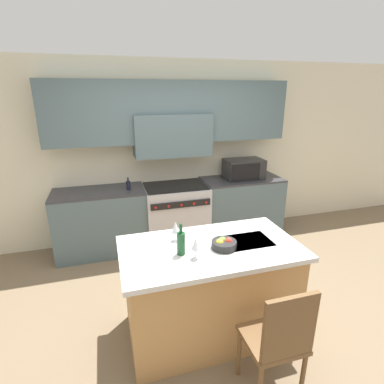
{
  "coord_description": "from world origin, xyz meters",
  "views": [
    {
      "loc": [
        -0.96,
        -2.49,
        2.25
      ],
      "look_at": [
        -0.06,
        0.55,
        1.18
      ],
      "focal_mm": 28.0,
      "sensor_mm": 36.0,
      "label": 1
    }
  ],
  "objects_px": {
    "microwave": "(244,169)",
    "island_chair": "(279,338)",
    "oil_bottle_on_counter": "(128,185)",
    "wine_glass_far": "(176,228)",
    "wine_bottle": "(181,243)",
    "wine_glass_near": "(196,244)",
    "range_stove": "(176,214)",
    "fruit_bowl": "(224,244)"
  },
  "relations": [
    {
      "from": "microwave",
      "to": "wine_glass_far",
      "type": "bearing_deg",
      "value": -131.46
    },
    {
      "from": "microwave",
      "to": "oil_bottle_on_counter",
      "type": "relative_size",
      "value": 3.47
    },
    {
      "from": "wine_glass_near",
      "to": "oil_bottle_on_counter",
      "type": "distance_m",
      "value": 2.04
    },
    {
      "from": "fruit_bowl",
      "to": "oil_bottle_on_counter",
      "type": "relative_size",
      "value": 1.29
    },
    {
      "from": "wine_bottle",
      "to": "wine_glass_near",
      "type": "distance_m",
      "value": 0.14
    },
    {
      "from": "island_chair",
      "to": "wine_glass_near",
      "type": "bearing_deg",
      "value": 124.9
    },
    {
      "from": "wine_glass_near",
      "to": "oil_bottle_on_counter",
      "type": "xyz_separation_m",
      "value": [
        -0.37,
        2.01,
        -0.06
      ]
    },
    {
      "from": "range_stove",
      "to": "wine_glass_near",
      "type": "distance_m",
      "value": 2.15
    },
    {
      "from": "range_stove",
      "to": "island_chair",
      "type": "bearing_deg",
      "value": -87.36
    },
    {
      "from": "oil_bottle_on_counter",
      "to": "fruit_bowl",
      "type": "bearing_deg",
      "value": -70.91
    },
    {
      "from": "microwave",
      "to": "oil_bottle_on_counter",
      "type": "xyz_separation_m",
      "value": [
        -1.79,
        -0.05,
        -0.09
      ]
    },
    {
      "from": "range_stove",
      "to": "fruit_bowl",
      "type": "distance_m",
      "value": 2.01
    },
    {
      "from": "fruit_bowl",
      "to": "microwave",
      "type": "bearing_deg",
      "value": 60.02
    },
    {
      "from": "range_stove",
      "to": "wine_glass_near",
      "type": "bearing_deg",
      "value": -98.75
    },
    {
      "from": "wine_glass_far",
      "to": "microwave",
      "type": "bearing_deg",
      "value": 48.54
    },
    {
      "from": "wine_glass_far",
      "to": "wine_glass_near",
      "type": "bearing_deg",
      "value": -76.52
    },
    {
      "from": "microwave",
      "to": "island_chair",
      "type": "xyz_separation_m",
      "value": [
        -0.99,
        -2.69,
        -0.53
      ]
    },
    {
      "from": "microwave",
      "to": "wine_glass_far",
      "type": "xyz_separation_m",
      "value": [
        -1.51,
        -1.71,
        -0.03
      ]
    },
    {
      "from": "wine_glass_far",
      "to": "range_stove",
      "type": "bearing_deg",
      "value": 76.72
    },
    {
      "from": "wine_bottle",
      "to": "oil_bottle_on_counter",
      "type": "relative_size",
      "value": 1.63
    },
    {
      "from": "microwave",
      "to": "island_chair",
      "type": "relative_size",
      "value": 0.6
    },
    {
      "from": "wine_bottle",
      "to": "fruit_bowl",
      "type": "bearing_deg",
      "value": -0.65
    },
    {
      "from": "island_chair",
      "to": "wine_glass_far",
      "type": "height_order",
      "value": "wine_glass_far"
    },
    {
      "from": "microwave",
      "to": "wine_glass_far",
      "type": "distance_m",
      "value": 2.28
    },
    {
      "from": "range_stove",
      "to": "fruit_bowl",
      "type": "bearing_deg",
      "value": -90.65
    },
    {
      "from": "wine_glass_near",
      "to": "fruit_bowl",
      "type": "relative_size",
      "value": 0.87
    },
    {
      "from": "wine_bottle",
      "to": "island_chair",
      "type": "bearing_deg",
      "value": -53.7
    },
    {
      "from": "oil_bottle_on_counter",
      "to": "wine_glass_far",
      "type": "bearing_deg",
      "value": -80.25
    },
    {
      "from": "wine_bottle",
      "to": "wine_glass_near",
      "type": "relative_size",
      "value": 1.46
    },
    {
      "from": "microwave",
      "to": "fruit_bowl",
      "type": "bearing_deg",
      "value": -119.98
    },
    {
      "from": "microwave",
      "to": "island_chair",
      "type": "bearing_deg",
      "value": -110.18
    },
    {
      "from": "wine_glass_far",
      "to": "oil_bottle_on_counter",
      "type": "distance_m",
      "value": 1.68
    },
    {
      "from": "wine_glass_near",
      "to": "range_stove",
      "type": "bearing_deg",
      "value": 81.25
    },
    {
      "from": "wine_bottle",
      "to": "wine_glass_far",
      "type": "bearing_deg",
      "value": 86.93
    },
    {
      "from": "range_stove",
      "to": "microwave",
      "type": "relative_size",
      "value": 1.56
    },
    {
      "from": "island_chair",
      "to": "oil_bottle_on_counter",
      "type": "bearing_deg",
      "value": 107.02
    },
    {
      "from": "microwave",
      "to": "fruit_bowl",
      "type": "distance_m",
      "value": 2.27
    },
    {
      "from": "fruit_bowl",
      "to": "wine_bottle",
      "type": "bearing_deg",
      "value": 179.35
    },
    {
      "from": "microwave",
      "to": "range_stove",
      "type": "bearing_deg",
      "value": -179.04
    },
    {
      "from": "island_chair",
      "to": "wine_glass_near",
      "type": "distance_m",
      "value": 0.92
    },
    {
      "from": "microwave",
      "to": "island_chair",
      "type": "height_order",
      "value": "microwave"
    },
    {
      "from": "fruit_bowl",
      "to": "oil_bottle_on_counter",
      "type": "xyz_separation_m",
      "value": [
        -0.66,
        1.91,
        0.03
      ]
    }
  ]
}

